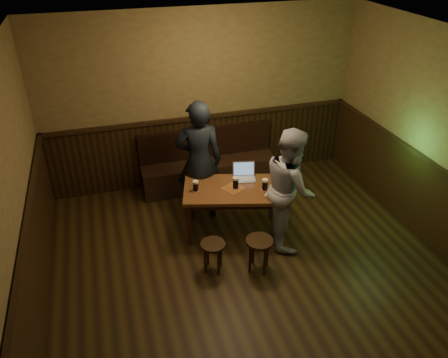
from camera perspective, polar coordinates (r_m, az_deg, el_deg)
name	(u,v)px	position (r m, az deg, el deg)	size (l,w,h in m)	color
room	(266,207)	(4.70, 5.45, -3.63)	(5.04, 6.04, 2.84)	black
bench	(208,168)	(7.21, -2.04, 1.49)	(2.20, 0.50, 0.95)	black
pub_table	(233,194)	(5.96, 1.18, -1.96)	(1.48, 1.08, 0.72)	#572D19
stool_left	(213,249)	(5.47, -1.45, -9.09)	(0.39, 0.39, 0.42)	black
stool_right	(259,246)	(5.47, 4.64, -8.71)	(0.41, 0.41, 0.46)	black
pint_left	(196,186)	(5.82, -3.72, -0.91)	(0.10, 0.10, 0.15)	maroon
pint_mid	(236,183)	(5.87, 1.53, -0.49)	(0.11, 0.11, 0.17)	maroon
pint_right	(265,185)	(5.85, 5.37, -0.73)	(0.11, 0.11, 0.17)	maroon
laptop	(244,174)	(6.12, 2.64, 0.61)	(0.36, 0.31, 0.22)	silver
menu	(274,195)	(5.80, 6.55, -2.07)	(0.22, 0.15, 0.00)	silver
person_suit	(199,161)	(6.17, -3.28, 2.34)	(0.66, 0.43, 1.81)	black
person_grey	(290,188)	(5.76, 8.59, -1.11)	(0.81, 0.63, 1.66)	#98989D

